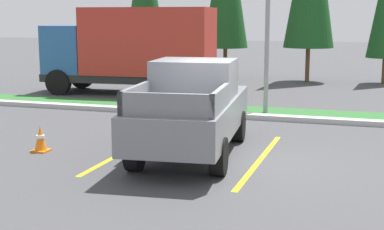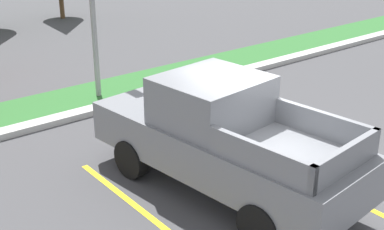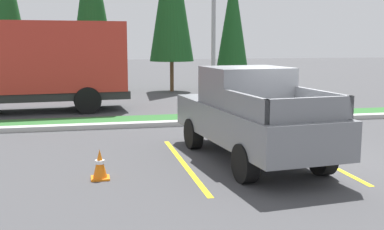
% 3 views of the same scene
% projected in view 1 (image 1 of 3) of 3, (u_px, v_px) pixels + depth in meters
% --- Properties ---
extents(ground_plane, '(120.00, 120.00, 0.00)m').
position_uv_depth(ground_plane, '(230.00, 160.00, 12.07)').
color(ground_plane, '#424244').
extents(parking_line_near, '(0.12, 4.80, 0.01)m').
position_uv_depth(parking_line_near, '(129.00, 149.00, 13.03)').
color(parking_line_near, yellow).
rests_on(parking_line_near, ground).
extents(parking_line_far, '(0.12, 4.80, 0.01)m').
position_uv_depth(parking_line_far, '(260.00, 159.00, 12.09)').
color(parking_line_far, yellow).
rests_on(parking_line_far, ground).
extents(curb_strip, '(56.00, 0.40, 0.15)m').
position_uv_depth(curb_strip, '(271.00, 117.00, 16.74)').
color(curb_strip, '#B2B2AD').
rests_on(curb_strip, ground).
extents(grass_median, '(56.00, 1.80, 0.06)m').
position_uv_depth(grass_median, '(277.00, 113.00, 17.78)').
color(grass_median, '#2D662D').
rests_on(grass_median, ground).
extents(pickup_truck_main, '(2.45, 5.40, 2.10)m').
position_uv_depth(pickup_truck_main, '(193.00, 108.00, 12.43)').
color(pickup_truck_main, black).
rests_on(pickup_truck_main, ground).
extents(cargo_truck_distant, '(6.96, 2.93, 3.40)m').
position_uv_depth(cargo_truck_distant, '(133.00, 47.00, 22.20)').
color(cargo_truck_distant, black).
rests_on(cargo_truck_distant, ground).
extents(traffic_cone, '(0.36, 0.36, 0.60)m').
position_uv_depth(traffic_cone, '(40.00, 139.00, 12.77)').
color(traffic_cone, orange).
rests_on(traffic_cone, ground).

